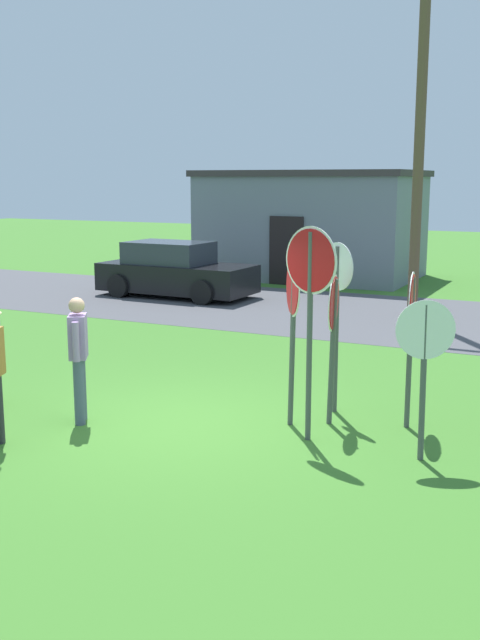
# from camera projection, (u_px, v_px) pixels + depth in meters

# --- Properties ---
(ground_plane) EXTENTS (80.00, 80.00, 0.00)m
(ground_plane) POSITION_uv_depth(u_px,v_px,m) (172.00, 425.00, 9.90)
(ground_plane) COLOR #3D7528
(street_asphalt) EXTENTS (60.00, 6.40, 0.01)m
(street_asphalt) POSITION_uv_depth(u_px,v_px,m) (367.00, 315.00, 17.91)
(street_asphalt) COLOR #4C4C51
(street_asphalt) RESTS_ON ground
(building_background) EXTENTS (6.91, 4.59, 3.49)m
(building_background) POSITION_uv_depth(u_px,v_px,m) (312.00, 224.00, 24.65)
(building_background) COLOR slate
(building_background) RESTS_ON ground
(utility_pole) EXTENTS (1.80, 0.24, 8.45)m
(utility_pole) POSITION_uv_depth(u_px,v_px,m) (420.00, 125.00, 16.82)
(utility_pole) COLOR brown
(utility_pole) RESTS_ON ground
(parked_car_on_street) EXTENTS (4.34, 2.10, 1.51)m
(parked_car_on_street) POSITION_uv_depth(u_px,v_px,m) (175.00, 272.00, 20.66)
(parked_car_on_street) COLOR black
(parked_car_on_street) RESTS_ON ground
(stop_sign_low_front) EXTENTS (0.45, 0.66, 2.24)m
(stop_sign_low_front) POSITION_uv_depth(u_px,v_px,m) (293.00, 311.00, 9.63)
(stop_sign_low_front) COLOR #474C4C
(stop_sign_low_front) RESTS_ON ground
(stop_sign_rear_left) EXTENTS (0.14, 0.87, 2.05)m
(stop_sign_rear_left) POSITION_uv_depth(u_px,v_px,m) (411.00, 322.00, 9.55)
(stop_sign_rear_left) COLOR #474C4C
(stop_sign_rear_left) RESTS_ON ground
(stop_sign_leaning_right) EXTENTS (0.63, 0.32, 1.87)m
(stop_sign_leaning_right) POSITION_uv_depth(u_px,v_px,m) (424.00, 353.00, 8.48)
(stop_sign_leaning_right) COLOR #474C4C
(stop_sign_leaning_right) RESTS_ON ground
(stop_sign_leaning_left) EXTENTS (0.76, 0.32, 2.66)m
(stop_sign_leaning_left) POSITION_uv_depth(u_px,v_px,m) (310.00, 294.00, 9.00)
(stop_sign_leaning_left) COLOR #474C4C
(stop_sign_leaning_left) RESTS_ON ground
(stop_sign_far_back) EXTENTS (0.16, 0.74, 2.00)m
(stop_sign_far_back) POSITION_uv_depth(u_px,v_px,m) (333.00, 323.00, 9.69)
(stop_sign_far_back) COLOR #474C4C
(stop_sign_far_back) RESTS_ON ground
(stop_sign_center_cluster) EXTENTS (0.55, 0.37, 2.37)m
(stop_sign_center_cluster) POSITION_uv_depth(u_px,v_px,m) (337.00, 300.00, 10.19)
(stop_sign_center_cluster) COLOR #474C4C
(stop_sign_center_cluster) RESTS_ON ground
(person_on_left) EXTENTS (0.38, 0.50, 1.69)m
(person_on_left) POSITION_uv_depth(u_px,v_px,m) (79.00, 353.00, 9.85)
(person_on_left) COLOR #4C5670
(person_on_left) RESTS_ON ground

